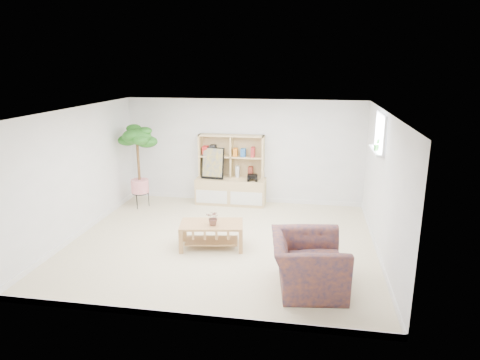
% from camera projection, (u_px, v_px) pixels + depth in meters
% --- Properties ---
extents(floor, '(5.50, 5.00, 0.01)m').
position_uv_depth(floor, '(222.00, 242.00, 7.84)').
color(floor, '#C9B992').
rests_on(floor, ground).
extents(ceiling, '(5.50, 5.00, 0.01)m').
position_uv_depth(ceiling, '(220.00, 111.00, 7.21)').
color(ceiling, white).
rests_on(ceiling, walls).
extents(walls, '(5.51, 5.01, 2.40)m').
position_uv_depth(walls, '(221.00, 179.00, 7.53)').
color(walls, silver).
rests_on(walls, floor).
extents(baseboard, '(5.50, 5.00, 0.10)m').
position_uv_depth(baseboard, '(222.00, 240.00, 7.83)').
color(baseboard, white).
rests_on(baseboard, floor).
extents(window, '(0.10, 0.98, 0.68)m').
position_uv_depth(window, '(381.00, 133.00, 7.45)').
color(window, silver).
rests_on(window, walls).
extents(window_sill, '(0.14, 1.00, 0.04)m').
position_uv_depth(window_sill, '(376.00, 151.00, 7.55)').
color(window_sill, white).
rests_on(window_sill, walls).
extents(storage_unit, '(1.61, 0.54, 1.61)m').
position_uv_depth(storage_unit, '(231.00, 170.00, 9.81)').
color(storage_unit, tan).
rests_on(storage_unit, floor).
extents(poster, '(0.53, 0.17, 0.73)m').
position_uv_depth(poster, '(213.00, 163.00, 9.77)').
color(poster, gold).
rests_on(poster, storage_unit).
extents(toy_truck, '(0.35, 0.26, 0.17)m').
position_uv_depth(toy_truck, '(252.00, 177.00, 9.65)').
color(toy_truck, black).
rests_on(toy_truck, storage_unit).
extents(coffee_table, '(1.18, 0.77, 0.45)m').
position_uv_depth(coffee_table, '(212.00, 235.00, 7.58)').
color(coffee_table, '#A3723A').
rests_on(coffee_table, floor).
extents(table_plant, '(0.28, 0.25, 0.27)m').
position_uv_depth(table_plant, '(214.00, 218.00, 7.41)').
color(table_plant, '#267228').
rests_on(table_plant, coffee_table).
extents(floor_tree, '(0.91, 0.91, 1.87)m').
position_uv_depth(floor_tree, '(139.00, 167.00, 9.55)').
color(floor_tree, '#216119').
rests_on(floor_tree, floor).
extents(armchair, '(1.17, 1.30, 0.88)m').
position_uv_depth(armchair, '(308.00, 260.00, 6.15)').
color(armchair, '#172143').
rests_on(armchair, floor).
extents(sill_plant, '(0.12, 0.10, 0.21)m').
position_uv_depth(sill_plant, '(377.00, 144.00, 7.43)').
color(sill_plant, '#216119').
rests_on(sill_plant, window_sill).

